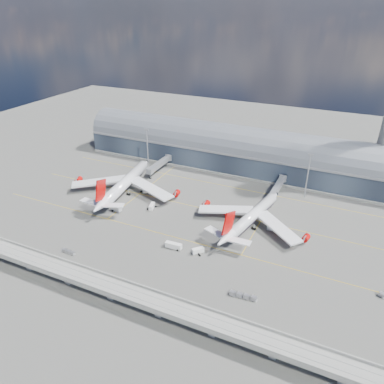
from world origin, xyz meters
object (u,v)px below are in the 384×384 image
at_px(airliner_left, 124,184).
at_px(service_truck_2, 174,246).
at_px(service_truck_1, 117,209).
at_px(floodlight_mast_left, 147,147).
at_px(cargo_train_1, 243,296).
at_px(airliner_right, 251,217).
at_px(cargo_train_0, 68,252).
at_px(service_truck_4, 271,225).
at_px(floodlight_mast_right, 308,175).
at_px(service_truck_0, 152,206).
at_px(service_truck_3, 198,251).
at_px(service_truck_5, 145,189).

height_order(airliner_left, service_truck_2, airliner_left).
bearing_deg(airliner_left, service_truck_1, -76.32).
bearing_deg(airliner_left, floodlight_mast_left, 91.97).
height_order(floodlight_mast_left, cargo_train_1, floodlight_mast_left).
bearing_deg(airliner_right, cargo_train_0, -129.27).
bearing_deg(service_truck_4, floodlight_mast_left, 155.50).
bearing_deg(floodlight_mast_left, service_truck_2, -52.28).
distance_m(floodlight_mast_right, service_truck_1, 103.01).
relative_size(service_truck_1, service_truck_4, 0.96).
xyz_separation_m(floodlight_mast_left, airliner_right, (81.70, -40.89, -8.76)).
xyz_separation_m(service_truck_0, cargo_train_0, (-12.83, -48.85, -0.51)).
distance_m(service_truck_2, service_truck_3, 11.20).
bearing_deg(service_truck_3, floodlight_mast_left, 176.38).
relative_size(service_truck_5, cargo_train_1, 0.59).
relative_size(airliner_left, service_truck_2, 8.77).
xyz_separation_m(floodlight_mast_left, service_truck_5, (16.46, -31.17, -12.20)).
height_order(airliner_left, service_truck_4, airliner_left).
bearing_deg(service_truck_0, cargo_train_0, -120.33).
xyz_separation_m(airliner_right, service_truck_1, (-66.99, -15.57, -3.37)).
xyz_separation_m(service_truck_1, service_truck_5, (1.76, 25.29, -0.06)).
height_order(service_truck_4, cargo_train_1, service_truck_4).
distance_m(cargo_train_0, cargo_train_1, 77.02).
relative_size(floodlight_mast_right, service_truck_0, 4.09).
bearing_deg(airliner_right, service_truck_5, -177.79).
bearing_deg(airliner_left, floodlight_mast_right, 13.53).
xyz_separation_m(service_truck_4, cargo_train_0, (-74.05, -56.39, -0.85)).
distance_m(airliner_right, service_truck_5, 66.05).
relative_size(floodlight_mast_left, service_truck_4, 4.58).
bearing_deg(service_truck_5, service_truck_1, -118.89).
bearing_deg(service_truck_5, service_truck_4, -30.84).
distance_m(airliner_left, service_truck_1, 20.62).
relative_size(service_truck_0, service_truck_4, 1.12).
relative_size(service_truck_2, service_truck_4, 1.36).
relative_size(airliner_right, service_truck_1, 10.98).
height_order(service_truck_1, service_truck_3, service_truck_1).
bearing_deg(cargo_train_0, airliner_right, -52.76).
distance_m(service_truck_0, service_truck_1, 18.11).
bearing_deg(cargo_train_0, floodlight_mast_left, 7.29).
bearing_deg(service_truck_1, floodlight_mast_left, 21.64).
bearing_deg(floodlight_mast_right, cargo_train_1, -94.00).
relative_size(service_truck_1, service_truck_3, 1.05).
distance_m(service_truck_2, service_truck_5, 57.77).
relative_size(airliner_left, service_truck_3, 13.18).
relative_size(service_truck_4, service_truck_5, 0.90).
bearing_deg(service_truck_5, service_truck_3, -63.24).
xyz_separation_m(airliner_left, service_truck_4, (83.95, -1.10, -4.22)).
bearing_deg(cargo_train_1, service_truck_4, 8.14).
bearing_deg(airliner_left, airliner_right, -10.97).
distance_m(floodlight_mast_left, service_truck_3, 99.12).
xyz_separation_m(service_truck_1, service_truck_3, (52.80, -15.06, -0.23)).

